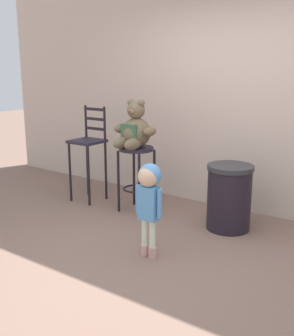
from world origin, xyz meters
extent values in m
plane|color=#806255|center=(0.00, 0.00, 0.00)|extent=(24.00, 24.00, 0.00)
cube|color=beige|center=(0.00, 1.98, 1.71)|extent=(7.86, 0.30, 3.41)
cylinder|color=#221F2F|center=(-0.92, 1.07, 0.78)|extent=(0.42, 0.42, 0.04)
cylinder|color=black|center=(-1.08, 0.91, 0.38)|extent=(0.03, 0.03, 0.76)
cylinder|color=black|center=(-0.77, 0.91, 0.38)|extent=(0.03, 0.03, 0.76)
cylinder|color=black|center=(-1.08, 1.22, 0.38)|extent=(0.03, 0.03, 0.76)
cylinder|color=black|center=(-0.77, 1.22, 0.38)|extent=(0.03, 0.03, 0.76)
torus|color=black|center=(-0.92, 1.07, 0.28)|extent=(0.34, 0.34, 0.02)
sphere|color=brown|center=(-0.92, 1.07, 0.97)|extent=(0.35, 0.35, 0.35)
cube|color=#31593D|center=(-0.92, 0.92, 0.98)|extent=(0.22, 0.03, 0.21)
sphere|color=brown|center=(-0.92, 1.07, 1.24)|extent=(0.21, 0.21, 0.21)
ellipsoid|color=brown|center=(-0.92, 0.98, 1.23)|extent=(0.09, 0.07, 0.06)
sphere|color=black|center=(-0.92, 0.95, 1.23)|extent=(0.02, 0.02, 0.02)
sphere|color=brown|center=(-1.00, 1.07, 1.32)|extent=(0.08, 0.08, 0.08)
sphere|color=brown|center=(-0.85, 1.07, 1.32)|extent=(0.08, 0.08, 0.08)
ellipsoid|color=brown|center=(-1.14, 1.04, 1.01)|extent=(0.12, 0.20, 0.11)
ellipsoid|color=brown|center=(-0.71, 1.04, 1.01)|extent=(0.12, 0.20, 0.11)
ellipsoid|color=brown|center=(-1.00, 0.90, 0.87)|extent=(0.12, 0.30, 0.14)
ellipsoid|color=brown|center=(-0.85, 0.90, 0.87)|extent=(0.12, 0.30, 0.14)
cylinder|color=#D19A93|center=(-0.12, 0.11, 0.05)|extent=(0.07, 0.07, 0.10)
cylinder|color=silver|center=(-0.12, 0.11, 0.24)|extent=(0.06, 0.06, 0.27)
cylinder|color=#D19A93|center=(-0.03, 0.11, 0.05)|extent=(0.07, 0.07, 0.10)
cylinder|color=silver|center=(-0.03, 0.11, 0.24)|extent=(0.06, 0.06, 0.27)
cube|color=#5091CC|center=(-0.07, 0.11, 0.53)|extent=(0.19, 0.11, 0.32)
cylinder|color=#5091CC|center=(-0.19, 0.11, 0.54)|extent=(0.05, 0.05, 0.27)
cylinder|color=#5091CC|center=(0.05, 0.11, 0.54)|extent=(0.05, 0.05, 0.27)
sphere|color=#D8B293|center=(-0.07, 0.11, 0.78)|extent=(0.19, 0.19, 0.19)
sphere|color=#5A93D4|center=(-0.07, 0.13, 0.79)|extent=(0.21, 0.21, 0.21)
cylinder|color=black|center=(0.25, 1.18, 0.33)|extent=(0.47, 0.47, 0.67)
cylinder|color=#2D2D33|center=(0.25, 1.18, 0.69)|extent=(0.50, 0.50, 0.05)
cube|color=#221F2F|center=(-1.69, 1.03, 0.79)|extent=(0.39, 0.39, 0.03)
cylinder|color=black|center=(-1.86, 0.87, 0.39)|extent=(0.03, 0.03, 0.78)
cylinder|color=black|center=(-1.53, 0.87, 0.39)|extent=(0.03, 0.03, 0.78)
cylinder|color=black|center=(-1.86, 1.20, 0.39)|extent=(0.03, 0.03, 0.78)
cylinder|color=black|center=(-1.53, 1.20, 0.39)|extent=(0.03, 0.03, 0.78)
cylinder|color=black|center=(-1.86, 1.20, 1.02)|extent=(0.03, 0.03, 0.43)
cylinder|color=black|center=(-1.53, 1.20, 1.02)|extent=(0.03, 0.03, 0.43)
cube|color=black|center=(-1.69, 1.20, 0.94)|extent=(0.33, 0.02, 0.04)
cube|color=black|center=(-1.69, 1.20, 1.07)|extent=(0.33, 0.02, 0.04)
cube|color=black|center=(-1.69, 1.20, 1.19)|extent=(0.33, 0.02, 0.04)
camera|label=1|loc=(1.99, -2.83, 1.75)|focal=44.30mm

